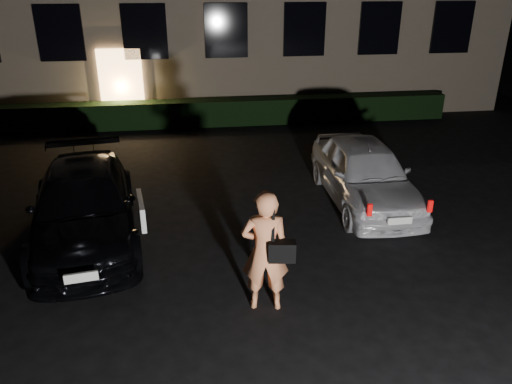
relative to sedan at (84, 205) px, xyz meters
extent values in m
plane|color=black|center=(3.41, -2.97, -0.68)|extent=(80.00, 80.00, 0.00)
cube|color=#FFBC70|center=(-0.09, 7.97, 0.57)|extent=(1.40, 0.10, 2.50)
cube|color=black|center=(-1.79, 7.97, 2.32)|extent=(1.40, 0.10, 1.70)
cube|color=black|center=(0.81, 7.97, 2.32)|extent=(1.40, 0.10, 1.70)
cube|color=black|center=(3.41, 7.97, 2.32)|extent=(1.40, 0.10, 1.70)
cube|color=black|center=(6.01, 7.97, 2.32)|extent=(1.40, 0.10, 1.70)
cube|color=black|center=(8.61, 7.97, 2.32)|extent=(1.40, 0.10, 1.70)
cube|color=black|center=(11.21, 7.97, 2.32)|extent=(1.40, 0.10, 1.70)
cube|color=black|center=(3.41, 7.53, -0.25)|extent=(15.00, 0.70, 0.85)
imported|color=black|center=(0.00, 0.00, 0.00)|extent=(2.55, 4.88, 1.35)
cube|color=white|center=(1.13, -0.70, 0.16)|extent=(0.23, 0.97, 0.45)
cube|color=silver|center=(0.35, -2.38, -0.09)|extent=(0.49, 0.11, 0.15)
imported|color=silver|center=(5.83, 0.86, 0.03)|extent=(1.66, 4.11, 1.40)
cube|color=red|center=(5.25, -1.10, 0.09)|extent=(0.08, 0.05, 0.23)
cube|color=red|center=(6.41, -1.10, 0.09)|extent=(0.08, 0.05, 0.23)
cube|color=silver|center=(5.83, -1.16, -0.14)|extent=(0.47, 0.04, 0.14)
imported|color=#E78755|center=(3.07, -2.64, 0.30)|extent=(0.77, 0.56, 1.95)
cube|color=black|center=(3.29, -2.81, 0.37)|extent=(0.42, 0.23, 0.31)
cube|color=black|center=(3.17, -2.75, 0.81)|extent=(0.05, 0.07, 0.61)
camera|label=1|loc=(2.08, -8.94, 4.06)|focal=35.00mm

